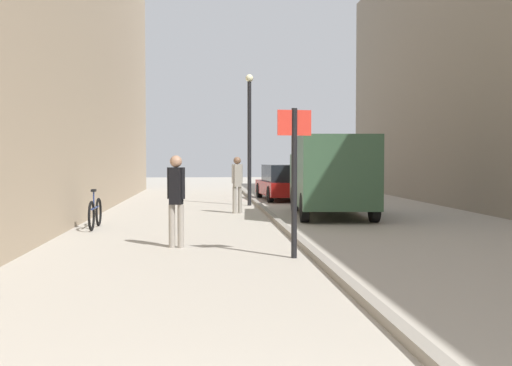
# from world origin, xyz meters

# --- Properties ---
(ground_plane) EXTENTS (80.00, 80.00, 0.00)m
(ground_plane) POSITION_xyz_m (0.00, 12.00, 0.00)
(ground_plane) COLOR #A8A093
(kerb_strip) EXTENTS (0.16, 40.00, 0.12)m
(kerb_strip) POSITION_xyz_m (1.58, 12.00, 0.06)
(kerb_strip) COLOR gray
(kerb_strip) RESTS_ON ground_plane
(pedestrian_main_foreground) EXTENTS (0.35, 0.25, 1.79)m
(pedestrian_main_foreground) POSITION_xyz_m (-0.89, 9.70, 1.03)
(pedestrian_main_foreground) COLOR gray
(pedestrian_main_foreground) RESTS_ON ground_plane
(pedestrian_mid_block) EXTENTS (0.34, 0.25, 1.77)m
(pedestrian_mid_block) POSITION_xyz_m (0.67, 16.91, 1.02)
(pedestrian_mid_block) COLOR gray
(pedestrian_mid_block) RESTS_ON ground_plane
(delivery_van) EXTENTS (2.43, 5.16, 2.36)m
(delivery_van) POSITION_xyz_m (3.40, 15.69, 1.27)
(delivery_van) COLOR #335138
(delivery_van) RESTS_ON ground_plane
(parked_car) EXTENTS (2.05, 4.30, 1.45)m
(parked_car) POSITION_xyz_m (2.92, 22.86, 0.71)
(parked_car) COLOR maroon
(parked_car) RESTS_ON ground_plane
(street_sign_post) EXTENTS (0.60, 0.11, 2.60)m
(street_sign_post) POSITION_xyz_m (1.21, 8.30, 1.55)
(street_sign_post) COLOR black
(street_sign_post) RESTS_ON ground_plane
(lamp_post) EXTENTS (0.28, 0.28, 4.76)m
(lamp_post) POSITION_xyz_m (1.27, 19.97, 2.72)
(lamp_post) COLOR black
(lamp_post) RESTS_ON ground_plane
(bicycle_leaning) EXTENTS (0.10, 1.77, 0.98)m
(bicycle_leaning) POSITION_xyz_m (-3.04, 13.09, 0.38)
(bicycle_leaning) COLOR black
(bicycle_leaning) RESTS_ON ground_plane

